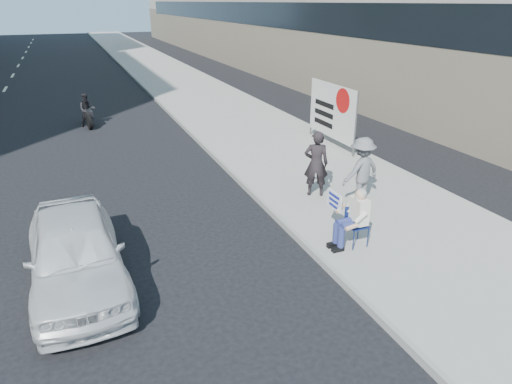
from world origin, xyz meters
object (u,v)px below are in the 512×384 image
jogger (361,171)px  motorcycle (87,111)px  pedestrian_woman (316,164)px  white_sedan_near (76,252)px  protest_banner (332,111)px  seated_protester (353,215)px

jogger → motorcycle: bearing=-72.1°
jogger → pedestrian_woman: (-0.85, 0.85, 0.02)m
white_sedan_near → protest_banner: bearing=30.9°
pedestrian_woman → motorcycle: 11.93m
pedestrian_woman → motorcycle: size_ratio=0.87×
seated_protester → protest_banner: (3.44, 6.65, 0.53)m
jogger → white_sedan_near: 7.05m
protest_banner → motorcycle: (-7.99, 6.82, -0.76)m
seated_protester → protest_banner: 7.51m
white_sedan_near → motorcycle: 12.65m
protest_banner → motorcycle: size_ratio=1.49×
motorcycle → protest_banner: bearing=-48.2°
motorcycle → white_sedan_near: bearing=-101.9°
seated_protester → protest_banner: protest_banner is taller
motorcycle → seated_protester: bearing=-79.0°
white_sedan_near → jogger: bearing=6.3°
seated_protester → jogger: jogger is taller
jogger → white_sedan_near: (-6.97, -1.03, -0.31)m
jogger → protest_banner: bearing=-121.9°
jogger → protest_banner: protest_banner is taller
jogger → protest_banner: 5.16m
seated_protester → white_sedan_near: (-5.48, 0.86, -0.16)m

